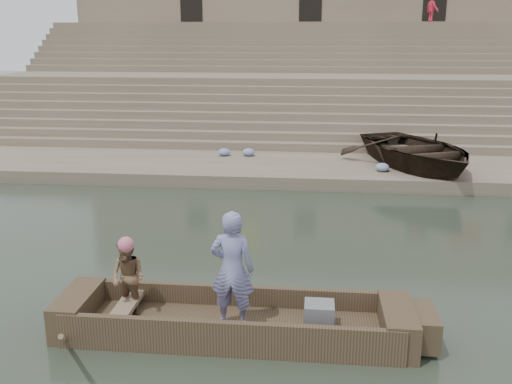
% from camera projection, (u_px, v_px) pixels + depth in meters
% --- Properties ---
extents(ground, '(120.00, 120.00, 0.00)m').
position_uv_depth(ground, '(389.00, 273.00, 11.49)').
color(ground, '#252F23').
rests_on(ground, ground).
extents(lower_landing, '(32.00, 4.00, 0.40)m').
position_uv_depth(lower_landing, '(361.00, 171.00, 19.10)').
color(lower_landing, gray).
rests_on(lower_landing, ground).
extents(mid_landing, '(32.00, 3.00, 2.80)m').
position_uv_depth(mid_landing, '(350.00, 107.00, 25.97)').
color(mid_landing, gray).
rests_on(mid_landing, ground).
extents(upper_landing, '(32.00, 3.00, 5.20)m').
position_uv_depth(upper_landing, '(344.00, 70.00, 32.36)').
color(upper_landing, gray).
rests_on(upper_landing, ground).
extents(ghat_steps, '(32.00, 11.00, 5.20)m').
position_uv_depth(ghat_steps, '(348.00, 94.00, 27.48)').
color(ghat_steps, gray).
rests_on(ghat_steps, ground).
extents(building_wall, '(32.00, 5.07, 11.20)m').
position_uv_depth(building_wall, '(343.00, 17.00, 35.38)').
color(building_wall, gray).
rests_on(building_wall, ground).
extents(main_rowboat, '(5.00, 1.30, 0.22)m').
position_uv_depth(main_rowboat, '(234.00, 329.00, 9.10)').
color(main_rowboat, brown).
rests_on(main_rowboat, ground).
extents(rowboat_trim, '(6.04, 2.63, 1.92)m').
position_uv_depth(rowboat_trim, '(246.00, 318.00, 9.02)').
color(rowboat_trim, brown).
rests_on(rowboat_trim, ground).
extents(standing_man, '(0.71, 0.49, 1.88)m').
position_uv_depth(standing_man, '(232.00, 269.00, 8.75)').
color(standing_man, navy).
rests_on(standing_man, main_rowboat).
extents(rowing_man, '(0.73, 0.66, 1.25)m').
position_uv_depth(rowing_man, '(128.00, 278.00, 9.22)').
color(rowing_man, '#277744').
rests_on(rowing_man, main_rowboat).
extents(television, '(0.46, 0.42, 0.40)m').
position_uv_depth(television, '(318.00, 315.00, 8.89)').
color(television, slate).
rests_on(television, main_rowboat).
extents(beached_rowboat, '(5.57, 6.42, 1.11)m').
position_uv_depth(beached_rowboat, '(417.00, 150.00, 18.71)').
color(beached_rowboat, '#2D2116').
rests_on(beached_rowboat, lower_landing).
extents(pedestrian, '(0.89, 1.14, 1.54)m').
position_uv_depth(pedestrian, '(433.00, 7.00, 30.15)').
color(pedestrian, '#B81F31').
rests_on(pedestrian, upper_landing).
extents(cloth_bundles, '(15.15, 2.38, 0.26)m').
position_uv_depth(cloth_bundles, '(428.00, 159.00, 19.38)').
color(cloth_bundles, '#3F5999').
rests_on(cloth_bundles, lower_landing).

